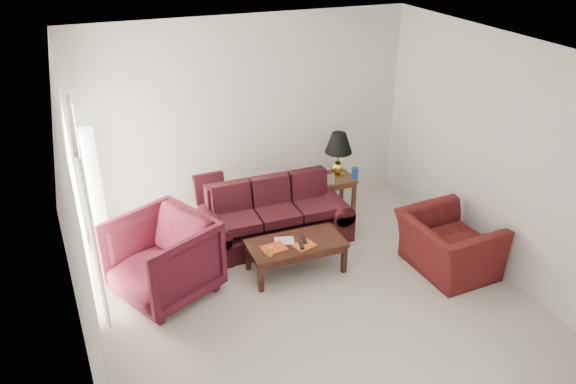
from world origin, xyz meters
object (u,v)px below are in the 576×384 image
(floor_lamp, at_px, (94,189))
(sofa, at_px, (275,215))
(armchair_left, at_px, (162,258))
(coffee_table, at_px, (296,256))
(end_table, at_px, (336,193))
(armchair_right, at_px, (448,244))

(floor_lamp, bearing_deg, sofa, -18.74)
(armchair_left, bearing_deg, floor_lamp, 177.31)
(floor_lamp, height_order, coffee_table, floor_lamp)
(end_table, distance_m, coffee_table, 1.82)
(sofa, bearing_deg, armchair_left, -155.50)
(sofa, distance_m, armchair_left, 1.82)
(floor_lamp, xyz_separation_m, coffee_table, (2.32, -1.58, -0.67))
(end_table, bearing_deg, floor_lamp, 176.19)
(sofa, xyz_separation_m, armchair_right, (1.85, -1.48, -0.05))
(sofa, height_order, floor_lamp, floor_lamp)
(sofa, distance_m, coffee_table, 0.82)
(armchair_right, bearing_deg, sofa, 48.14)
(armchair_left, height_order, armchair_right, armchair_left)
(sofa, bearing_deg, coffee_table, -87.27)
(sofa, relative_size, coffee_table, 1.68)
(floor_lamp, relative_size, armchair_right, 1.53)
(armchair_right, bearing_deg, coffee_table, 66.54)
(sofa, bearing_deg, floor_lamp, 164.88)
(floor_lamp, distance_m, armchair_right, 4.78)
(sofa, distance_m, armchair_right, 2.37)
(sofa, xyz_separation_m, armchair_left, (-1.70, -0.65, 0.08))
(armchair_right, height_order, coffee_table, armchair_right)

